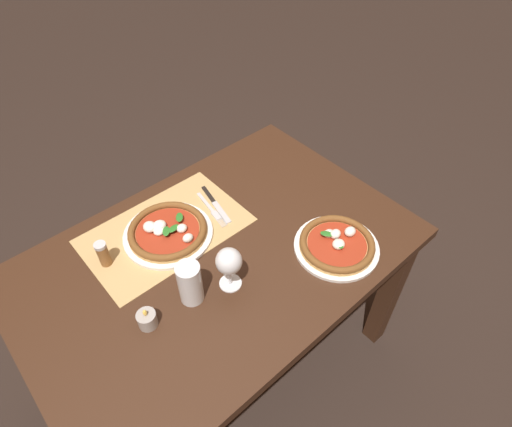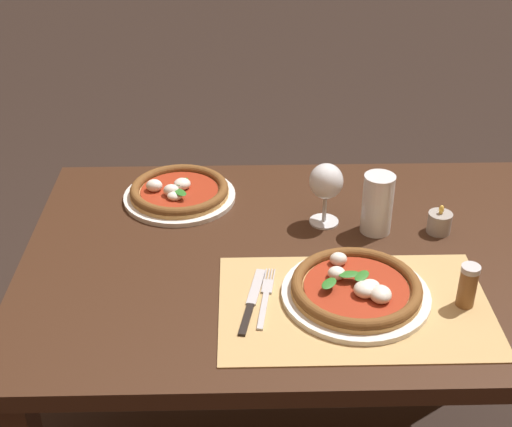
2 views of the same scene
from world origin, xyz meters
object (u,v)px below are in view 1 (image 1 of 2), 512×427
Objects in this scene: wine_glass at (229,263)px; pizza_near at (168,231)px; votive_candle at (147,320)px; fork at (211,209)px; pint_glass at (190,284)px; knife at (216,204)px; pizza_far at (337,244)px; pepper_shaker at (103,254)px.

pizza_near is at bearing -83.43° from wine_glass.
fork is at bearing -149.32° from votive_candle.
pint_glass reaches higher than votive_candle.
wine_glass is (-0.03, 0.29, 0.08)m from pizza_near.
votive_candle is (0.44, 0.26, 0.02)m from knife.
pizza_far is 0.38m from wine_glass.
pint_glass is (0.08, 0.26, 0.05)m from pizza_near.
votive_candle reaches higher than knife.
pizza_far is 0.64m from votive_candle.
knife is at bearing -67.69° from pizza_far.
knife reaches higher than fork.
pizza_near is at bearing -107.88° from pint_glass.
votive_candle is at bearing 46.92° from pizza_near.
pizza_near is at bearing 171.83° from pepper_shaker.
pepper_shaker is (-0.02, -0.28, 0.03)m from votive_candle.
votive_candle is 0.74× the size of pepper_shaker.
pepper_shaker is at bearing -2.68° from knife.
pint_glass is at bearing -18.32° from wine_glass.
knife is (-0.03, -0.01, 0.00)m from fork.
pint_glass reaches higher than fork.
wine_glass is at bearing 59.64° from knife.
pint_glass is 0.37m from fork.
wine_glass reaches higher than knife.
wine_glass is 1.07× the size of pint_glass.
pizza_near is 0.27m from pint_glass.
votive_candle is (0.15, -0.01, -0.05)m from pint_glass.
pint_glass is 0.72× the size of fork.
pizza_near is 1.52× the size of fork.
pepper_shaker reaches higher than pizza_near.
pizza_near is 0.31m from wine_glass.
fork is (-0.15, -0.29, -0.10)m from wine_glass.
pepper_shaker is at bearing -65.18° from pint_glass.
pint_glass is at bearing -18.95° from pizza_far.
votive_candle is at bearing 30.14° from knife.
pint_glass is at bearing 114.82° from pepper_shaker.
votive_candle is (0.26, -0.05, -0.08)m from wine_glass.
fork is at bearing -117.11° from wine_glass.
pizza_far is 3.92× the size of votive_candle.
wine_glass is 0.77× the size of fork.
pizza_far is at bearing 161.05° from pint_glass.
fork is at bearing 21.35° from knife.
fork is 2.06× the size of pepper_shaker.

